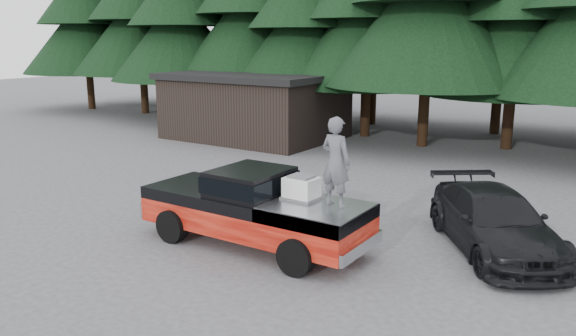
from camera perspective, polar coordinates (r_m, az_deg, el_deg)
The scene contains 7 objects.
ground at distance 14.57m, azimuth -3.10°, elevation -7.14°, with size 120.00×120.00×0.00m, color #47474A.
pickup_truck at distance 13.92m, azimuth -3.46°, elevation -5.23°, with size 6.00×2.04×1.33m, color #EB3F22, non-canonical shape.
truck_cab at distance 13.70m, azimuth -3.85°, elevation -1.34°, with size 1.66×1.90×0.59m, color black.
air_compressor at distance 13.16m, azimuth 1.38°, elevation -2.12°, with size 0.73×0.61×0.50m, color silver.
man_on_bed at distance 12.48m, azimuth 4.89°, elevation 0.61°, with size 0.74×0.49×2.04m, color #53545A.
parked_car at distance 14.42m, azimuth 20.22°, elevation -5.10°, with size 2.05×5.05×1.47m, color black.
utility_building at distance 28.86m, azimuth -3.33°, elevation 6.39°, with size 8.40×6.40×3.30m.
Camera 1 is at (8.18, -10.95, 5.04)m, focal length 35.00 mm.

